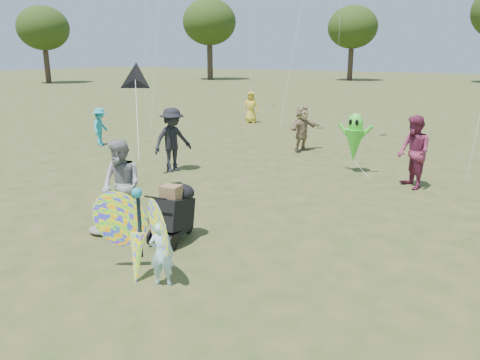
% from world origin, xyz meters
% --- Properties ---
extents(ground, '(160.00, 160.00, 0.00)m').
position_xyz_m(ground, '(0.00, 0.00, 0.00)').
color(ground, '#51592B').
rests_on(ground, ground).
extents(child_girl, '(0.44, 0.38, 1.01)m').
position_xyz_m(child_girl, '(-0.21, -0.80, 0.51)').
color(child_girl, '#B4EDFF').
rests_on(child_girl, ground).
extents(adult_man, '(0.96, 0.80, 1.80)m').
position_xyz_m(adult_man, '(-2.35, 0.61, 0.90)').
color(adult_man, gray).
rests_on(adult_man, ground).
extents(grey_bag, '(0.49, 0.40, 0.15)m').
position_xyz_m(grey_bag, '(-2.58, 0.19, 0.08)').
color(grey_bag, slate).
rests_on(grey_bag, ground).
extents(crowd_b, '(1.06, 1.37, 1.87)m').
position_xyz_m(crowd_b, '(-4.43, 4.84, 0.94)').
color(crowd_b, black).
rests_on(crowd_b, ground).
extents(crowd_d, '(0.88, 1.57, 1.61)m').
position_xyz_m(crowd_d, '(-2.32, 9.49, 0.80)').
color(crowd_d, '#977F5D').
rests_on(crowd_d, ground).
extents(crowd_e, '(1.12, 1.16, 1.88)m').
position_xyz_m(crowd_e, '(1.99, 6.54, 0.94)').
color(crowd_e, '#7A2848').
rests_on(crowd_e, ground).
extents(crowd_g, '(0.88, 0.74, 1.54)m').
position_xyz_m(crowd_g, '(-7.21, 14.58, 0.77)').
color(crowd_g, gold).
rests_on(crowd_g, ground).
extents(crowd_i, '(0.83, 1.04, 1.40)m').
position_xyz_m(crowd_i, '(-9.30, 6.67, 0.70)').
color(crowd_i, teal).
rests_on(crowd_i, ground).
extents(jogging_stroller, '(0.57, 1.08, 1.09)m').
position_xyz_m(jogging_stroller, '(-1.10, 0.67, 0.61)').
color(jogging_stroller, black).
rests_on(jogging_stroller, ground).
extents(butterfly_kite, '(1.74, 0.75, 1.65)m').
position_xyz_m(butterfly_kite, '(-0.68, -0.79, 0.71)').
color(butterfly_kite, red).
rests_on(butterfly_kite, ground).
extents(delta_kite_rig, '(2.29, 2.34, 1.74)m').
position_xyz_m(delta_kite_rig, '(-3.77, 2.71, 2.77)').
color(delta_kite_rig, black).
rests_on(delta_kite_rig, ground).
extents(alien_kite, '(1.12, 0.69, 1.74)m').
position_xyz_m(alien_kite, '(0.20, 7.33, 0.97)').
color(alien_kite, '#45DF34').
rests_on(alien_kite, ground).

